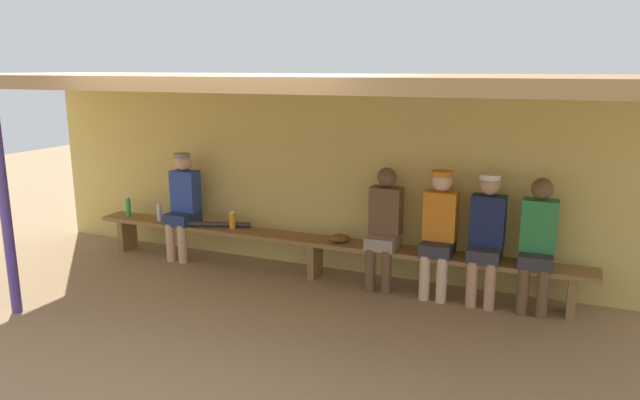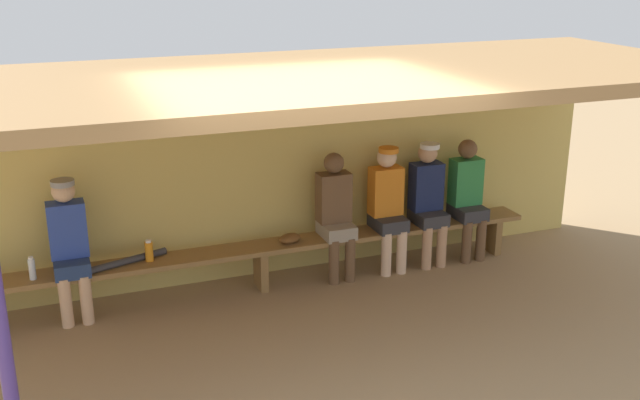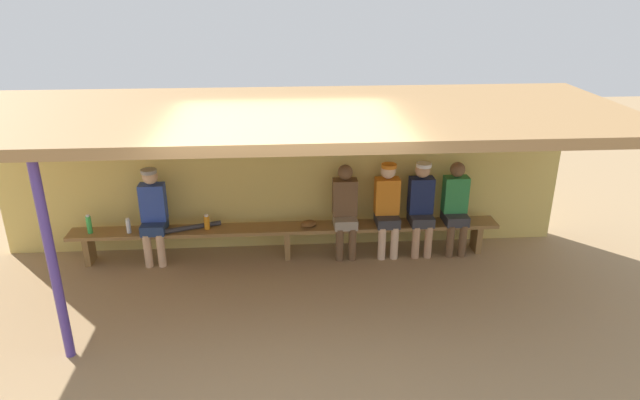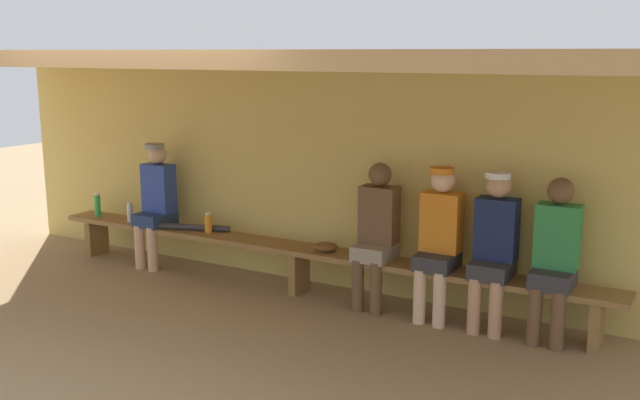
% 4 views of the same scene
% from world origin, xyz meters
% --- Properties ---
extents(ground_plane, '(24.00, 24.00, 0.00)m').
position_xyz_m(ground_plane, '(0.00, 0.00, 0.00)').
color(ground_plane, '#9E7F59').
extents(back_wall, '(8.00, 0.20, 2.20)m').
position_xyz_m(back_wall, '(0.00, 2.00, 1.10)').
color(back_wall, '#D8BC60').
rests_on(back_wall, ground).
extents(dugout_roof, '(8.00, 2.80, 0.12)m').
position_xyz_m(dugout_roof, '(0.00, 0.70, 2.26)').
color(dugout_roof, '#9E7547').
rests_on(dugout_roof, back_wall).
extents(bench, '(6.00, 0.36, 0.46)m').
position_xyz_m(bench, '(0.00, 1.55, 0.39)').
color(bench, olive).
rests_on(bench, ground).
extents(player_in_white, '(0.34, 0.42, 1.34)m').
position_xyz_m(player_in_white, '(1.42, 1.55, 0.75)').
color(player_in_white, '#333338').
rests_on(player_in_white, ground).
extents(player_with_sunglasses, '(0.34, 0.42, 1.34)m').
position_xyz_m(player_with_sunglasses, '(0.82, 1.55, 0.73)').
color(player_with_sunglasses, gray).
rests_on(player_with_sunglasses, ground).
extents(player_middle, '(0.34, 0.42, 1.34)m').
position_xyz_m(player_middle, '(1.90, 1.55, 0.75)').
color(player_middle, '#333338').
rests_on(player_middle, ground).
extents(player_rightmost, '(0.34, 0.42, 1.34)m').
position_xyz_m(player_rightmost, '(2.40, 1.55, 0.73)').
color(player_rightmost, '#333338').
rests_on(player_rightmost, ground).
extents(player_in_red, '(0.34, 0.42, 1.34)m').
position_xyz_m(player_in_red, '(-1.82, 1.55, 0.75)').
color(player_in_red, navy).
rests_on(player_in_red, ground).
extents(water_bottle_orange, '(0.06, 0.06, 0.22)m').
position_xyz_m(water_bottle_orange, '(-2.16, 1.50, 0.56)').
color(water_bottle_orange, silver).
rests_on(water_bottle_orange, bench).
extents(water_bottle_green, '(0.08, 0.08, 0.22)m').
position_xyz_m(water_bottle_green, '(-1.10, 1.55, 0.56)').
color(water_bottle_green, orange).
rests_on(water_bottle_green, bench).
extents(baseball_glove_dark_brown, '(0.29, 0.25, 0.09)m').
position_xyz_m(baseball_glove_dark_brown, '(0.31, 1.53, 0.51)').
color(baseball_glove_dark_brown, brown).
rests_on(baseball_glove_dark_brown, bench).
extents(baseball_bat, '(0.79, 0.32, 0.07)m').
position_xyz_m(baseball_bat, '(-1.31, 1.55, 0.49)').
color(baseball_bat, '#333338').
rests_on(baseball_bat, bench).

